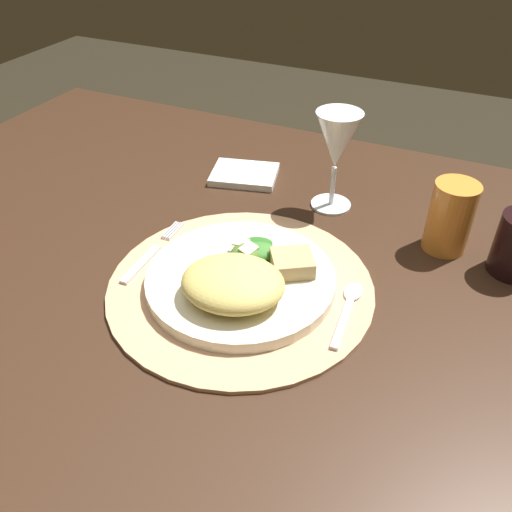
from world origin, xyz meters
name	(u,v)px	position (x,y,z in m)	size (l,w,h in m)	color
dining_table	(239,341)	(0.00, 0.00, 0.57)	(1.42, 0.98, 0.72)	#362115
placemat	(241,286)	(0.02, -0.03, 0.72)	(0.36, 0.36, 0.01)	tan
dinner_plate	(241,279)	(0.02, -0.03, 0.73)	(0.26, 0.26, 0.02)	#ECE6CB
pasta_serving	(233,283)	(0.03, -0.08, 0.76)	(0.13, 0.11, 0.04)	#DCC364
salad_greens	(252,251)	(0.02, 0.01, 0.75)	(0.07, 0.09, 0.02)	#4B6C29
bread_piece	(292,263)	(0.08, 0.01, 0.75)	(0.05, 0.05, 0.02)	tan
fork	(151,254)	(-0.13, -0.03, 0.73)	(0.02, 0.16, 0.00)	silver
spoon	(349,303)	(0.17, -0.01, 0.73)	(0.03, 0.13, 0.01)	silver
napkin	(244,174)	(-0.11, 0.25, 0.73)	(0.12, 0.09, 0.01)	silver
wine_glass	(337,144)	(0.07, 0.22, 0.83)	(0.07, 0.07, 0.16)	silver
amber_tumbler	(450,217)	(0.26, 0.18, 0.77)	(0.06, 0.06, 0.11)	orange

